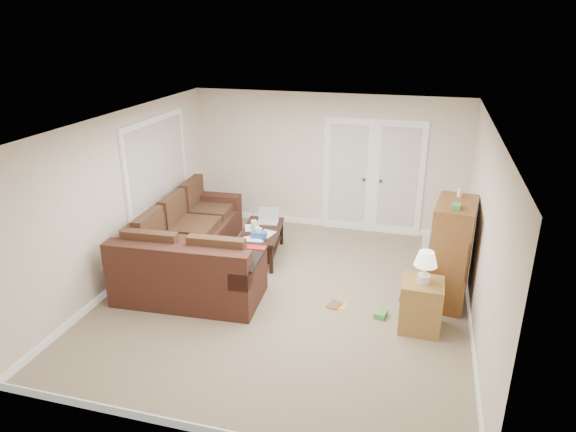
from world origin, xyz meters
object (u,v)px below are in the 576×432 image
(coffee_table, at_px, (262,242))
(tv_armoire, at_px, (451,252))
(sectional_sofa, at_px, (189,251))
(side_cabinet, at_px, (421,301))

(coffee_table, relative_size, tv_armoire, 0.81)
(sectional_sofa, distance_m, side_cabinet, 3.55)
(tv_armoire, distance_m, side_cabinet, 0.96)
(sectional_sofa, relative_size, side_cabinet, 2.89)
(sectional_sofa, height_order, tv_armoire, tv_armoire)
(tv_armoire, height_order, side_cabinet, tv_armoire)
(coffee_table, bearing_deg, tv_armoire, -20.24)
(tv_armoire, xyz_separation_m, side_cabinet, (-0.34, -0.83, -0.35))
(sectional_sofa, distance_m, tv_armoire, 3.85)
(sectional_sofa, bearing_deg, side_cabinet, -13.52)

